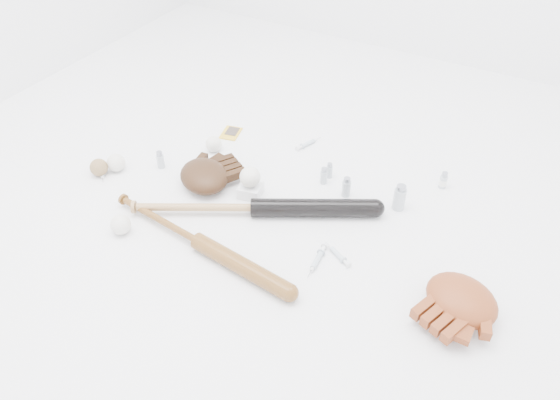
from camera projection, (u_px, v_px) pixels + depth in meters
The scene contains 21 objects.
bat_dark at pixel (254, 208), 1.93m from camera, with size 0.91×0.07×0.07m, color black, non-canonical shape.
bat_wood at pixel (198, 241), 1.81m from camera, with size 0.79×0.06×0.06m, color brown, non-canonical shape.
glove_dark at pixel (204, 176), 2.05m from camera, with size 0.25×0.25×0.09m, color #311C0D, non-canonical shape.
glove_tan at pixel (462, 299), 1.60m from camera, with size 0.26×0.26×0.09m, color brown, non-canonical shape.
trading_card at pixel (231, 133), 2.35m from camera, with size 0.07×0.10×0.01m, color gold.
pedestal at pixel (251, 190), 2.02m from camera, with size 0.08×0.08×0.05m, color white.
baseball_on_pedestal at pixel (250, 177), 1.98m from camera, with size 0.08×0.08×0.08m, color silver.
baseball_left at pixel (116, 163), 2.13m from camera, with size 0.07×0.07×0.07m, color silver.
baseball_upper at pixel (214, 144), 2.23m from camera, with size 0.07×0.07×0.07m, color silver.
baseball_mid at pixel (121, 225), 1.86m from camera, with size 0.07×0.07×0.07m, color silver.
baseball_aged at pixel (99, 167), 2.11m from camera, with size 0.07×0.07×0.07m, color olive.
syringe_0 at pixel (102, 171), 2.13m from camera, with size 0.14×0.02×0.02m, color #ADBCC6, non-canonical shape.
syringe_1 at pixel (338, 254), 1.79m from camera, with size 0.15×0.03×0.02m, color #ADBCC6, non-canonical shape.
syringe_2 at pixel (308, 143), 2.28m from camera, with size 0.15×0.03×0.02m, color #ADBCC6, non-canonical shape.
syringe_3 at pixel (317, 260), 1.77m from camera, with size 0.16×0.03×0.02m, color #ADBCC6, non-canonical shape.
vial_0 at pixel (329, 170), 2.10m from camera, with size 0.02×0.02×0.06m, color #ACB5BC.
vial_1 at pixel (443, 180), 2.05m from camera, with size 0.03×0.03×0.07m, color #ACB5BC.
vial_2 at pixel (346, 187), 2.01m from camera, with size 0.03×0.03×0.08m, color #ACB5BC.
vial_3 at pixel (400, 197), 1.95m from camera, with size 0.04×0.04×0.10m, color #ACB5BC.
vial_4 at pixel (160, 160), 2.14m from camera, with size 0.03×0.03×0.07m, color #ACB5BC.
vial_5 at pixel (324, 176), 2.07m from camera, with size 0.03×0.03×0.07m, color #ACB5BC.
Camera 1 is at (0.74, -1.26, 1.30)m, focal length 35.00 mm.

